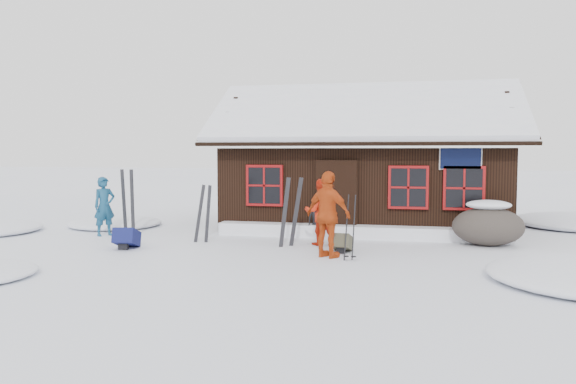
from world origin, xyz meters
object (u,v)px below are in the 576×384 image
skier_orange_left (321,212)px  ski_pair_left (204,215)px  boulder (488,225)px  skier_orange_right (328,215)px  ski_poles (350,228)px  skier_teal (104,206)px  skier_crouched (317,219)px  backpack_olive (342,245)px  backpack_blue (127,241)px

skier_orange_left → ski_pair_left: size_ratio=1.07×
boulder → skier_orange_right: bearing=-146.5°
ski_pair_left → ski_poles: ski_pair_left is taller
skier_teal → ski_poles: size_ratio=1.12×
skier_teal → ski_pair_left: (3.05, -0.51, -0.09)m
skier_teal → ski_pair_left: skier_teal is taller
skier_orange_left → skier_crouched: bearing=-89.3°
ski_poles → backpack_olive: size_ratio=2.50×
skier_orange_right → ski_pair_left: size_ratio=1.24×
skier_teal → ski_pair_left: 3.09m
skier_orange_right → ski_poles: skier_orange_right is taller
skier_orange_left → backpack_blue: bearing=5.9°
boulder → backpack_olive: (-3.38, -1.67, -0.35)m
skier_teal → boulder: bearing=-49.3°
skier_crouched → ski_pair_left: ski_pair_left is taller
boulder → backpack_olive: bearing=-153.7°
skier_orange_left → ski_poles: size_ratio=1.13×
ski_pair_left → skier_orange_right: bearing=-9.4°
skier_teal → backpack_blue: bearing=-100.0°
skier_teal → ski_poles: skier_teal is taller
skier_crouched → boulder: size_ratio=0.57×
skier_teal → skier_orange_left: (5.98, -0.24, 0.01)m
skier_teal → boulder: (9.99, 0.53, -0.30)m
ski_pair_left → skier_crouched: bearing=42.7°
backpack_blue → ski_poles: bearing=-12.9°
skier_orange_left → skier_crouched: skier_orange_left is taller
backpack_blue → skier_orange_right: bearing=-10.9°
skier_crouched → backpack_olive: skier_crouched is taller
skier_crouched → backpack_olive: 2.39m
skier_orange_right → backpack_olive: 1.07m
skier_orange_right → backpack_olive: size_ratio=3.27×
skier_teal → skier_orange_left: size_ratio=0.99×
skier_crouched → backpack_blue: (-4.08, -2.77, -0.31)m
skier_orange_right → skier_crouched: (-0.73, 2.87, -0.45)m
skier_teal → backpack_olive: bearing=-62.1°
skier_orange_left → ski_pair_left: 2.95m
skier_orange_left → backpack_blue: 4.69m
ski_pair_left → backpack_olive: 3.66m
skier_teal → backpack_blue: size_ratio=2.47×
skier_crouched → skier_orange_right: bearing=-101.6°
boulder → skier_orange_left: bearing=-169.1°
ski_poles → backpack_olive: bearing=107.4°
skier_orange_right → boulder: (3.58, 2.37, -0.43)m
skier_orange_left → ski_poles: skier_orange_left is taller
ski_pair_left → ski_poles: size_ratio=1.06×
skier_orange_left → boulder: bearing=177.9°
skier_crouched → ski_poles: (1.22, -3.07, 0.19)m
backpack_blue → backpack_olive: (5.02, 0.60, -0.02)m
boulder → ski_poles: size_ratio=1.19×
skier_orange_right → boulder: bearing=-118.8°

